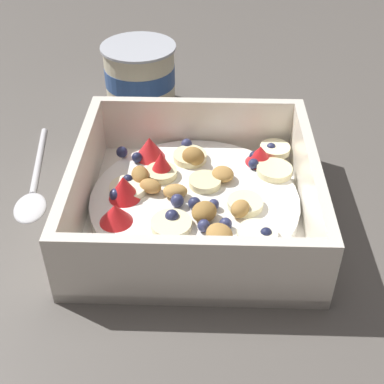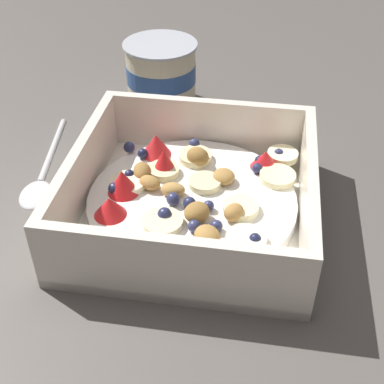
% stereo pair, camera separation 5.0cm
% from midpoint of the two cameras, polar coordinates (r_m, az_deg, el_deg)
% --- Properties ---
extents(ground_plane, '(2.40, 2.40, 0.00)m').
position_cam_midpoint_polar(ground_plane, '(0.52, 3.88, -2.33)').
color(ground_plane, '#56514C').
extents(fruit_bowl, '(0.22, 0.22, 0.07)m').
position_cam_midpoint_polar(fruit_bowl, '(0.50, 2.69, -0.77)').
color(fruit_bowl, white).
rests_on(fruit_bowl, ground).
extents(spoon, '(0.05, 0.17, 0.01)m').
position_cam_midpoint_polar(spoon, '(0.57, -13.81, 1.47)').
color(spoon, silver).
rests_on(spoon, ground).
extents(yogurt_cup, '(0.09, 0.09, 0.08)m').
position_cam_midpoint_polar(yogurt_cup, '(0.68, -1.26, 12.68)').
color(yogurt_cup, beige).
rests_on(yogurt_cup, ground).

